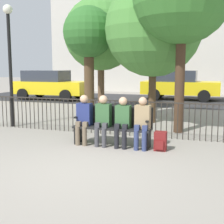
# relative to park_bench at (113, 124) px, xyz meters

# --- Properties ---
(ground_plane) EXTENTS (80.00, 80.00, 0.00)m
(ground_plane) POSITION_rel_park_bench_xyz_m (0.00, -1.92, -0.50)
(ground_plane) COLOR gray
(park_bench) EXTENTS (1.85, 0.45, 0.92)m
(park_bench) POSITION_rel_park_bench_xyz_m (0.00, 0.00, 0.00)
(park_bench) COLOR black
(park_bench) RESTS_ON ground
(seated_person_0) EXTENTS (0.34, 0.39, 1.18)m
(seated_person_0) POSITION_rel_park_bench_xyz_m (-0.69, -0.13, 0.16)
(seated_person_0) COLOR brown
(seated_person_0) RESTS_ON ground
(seated_person_1) EXTENTS (0.34, 0.39, 1.19)m
(seated_person_1) POSITION_rel_park_bench_xyz_m (-0.21, -0.13, 0.17)
(seated_person_1) COLOR #3D3D42
(seated_person_1) RESTS_ON ground
(seated_person_2) EXTENTS (0.34, 0.39, 1.16)m
(seated_person_2) POSITION_rel_park_bench_xyz_m (0.27, -0.13, 0.15)
(seated_person_2) COLOR black
(seated_person_2) RESTS_ON ground
(seated_person_3) EXTENTS (0.34, 0.39, 1.18)m
(seated_person_3) POSITION_rel_park_bench_xyz_m (0.73, -0.13, 0.16)
(seated_person_3) COLOR navy
(seated_person_3) RESTS_ON ground
(backpack) EXTENTS (0.26, 0.27, 0.42)m
(backpack) POSITION_rel_park_bench_xyz_m (1.15, -0.15, -0.29)
(backpack) COLOR maroon
(backpack) RESTS_ON ground
(fence_railing) EXTENTS (9.01, 0.03, 0.95)m
(fence_railing) POSITION_rel_park_bench_xyz_m (-0.02, 1.07, 0.06)
(fence_railing) COLOR #2D2823
(fence_railing) RESTS_ON ground
(tree_0) EXTENTS (3.11, 3.11, 4.61)m
(tree_0) POSITION_rel_park_bench_xyz_m (0.28, 3.23, 2.55)
(tree_0) COLOR #4C3823
(tree_0) RESTS_ON ground
(tree_1) EXTENTS (1.81, 1.81, 3.95)m
(tree_1) POSITION_rel_park_bench_xyz_m (-2.09, 3.57, 2.46)
(tree_1) COLOR #4C3823
(tree_1) RESTS_ON ground
(tree_2) EXTENTS (2.98, 2.98, 4.65)m
(tree_2) POSITION_rel_park_bench_xyz_m (-2.27, 5.26, 2.65)
(tree_2) COLOR brown
(tree_2) RESTS_ON ground
(lamp_post) EXTENTS (0.28, 0.28, 3.66)m
(lamp_post) POSITION_rel_park_bench_xyz_m (-3.68, 1.20, 1.92)
(lamp_post) COLOR black
(lamp_post) RESTS_ON ground
(street_surface) EXTENTS (24.00, 6.00, 0.01)m
(street_surface) POSITION_rel_park_bench_xyz_m (0.00, 10.08, -0.49)
(street_surface) COLOR #2B2B2D
(street_surface) RESTS_ON ground
(parked_car_0) EXTENTS (4.20, 1.94, 1.62)m
(parked_car_0) POSITION_rel_park_bench_xyz_m (0.30, 10.73, 0.35)
(parked_car_0) COLOR yellow
(parked_car_0) RESTS_ON ground
(parked_car_1) EXTENTS (4.20, 1.94, 1.62)m
(parked_car_1) POSITION_rel_park_bench_xyz_m (-6.59, 8.64, 0.35)
(parked_car_1) COLOR yellow
(parked_car_1) RESTS_ON ground
(building_facade) EXTENTS (20.00, 6.00, 12.59)m
(building_facade) POSITION_rel_park_bench_xyz_m (0.00, 18.08, 5.80)
(building_facade) COLOR beige
(building_facade) RESTS_ON ground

